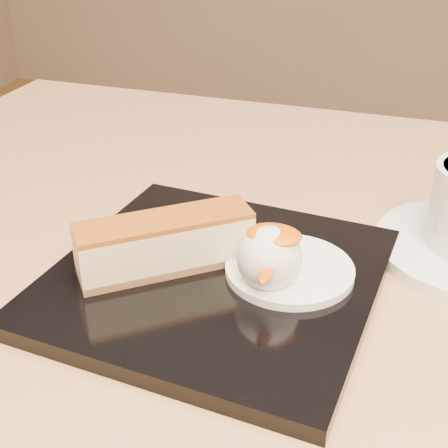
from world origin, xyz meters
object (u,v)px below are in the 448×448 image
(dessert_plate, at_px, (215,279))
(ice_cream_scoop, at_px, (269,258))
(table, at_px, (206,430))
(cheesecake, at_px, (165,243))

(dessert_plate, height_order, ice_cream_scoop, ice_cream_scoop)
(table, xyz_separation_m, cheesecake, (-0.02, -0.01, 0.19))
(table, relative_size, ice_cream_scoop, 18.17)
(cheesecake, distance_m, ice_cream_scoop, 0.08)
(dessert_plate, relative_size, ice_cream_scoop, 5.00)
(table, distance_m, dessert_plate, 0.16)
(ice_cream_scoop, bearing_deg, table, 167.41)
(dessert_plate, bearing_deg, cheesecake, -171.87)
(table, bearing_deg, cheesecake, -154.00)
(table, distance_m, cheesecake, 0.19)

